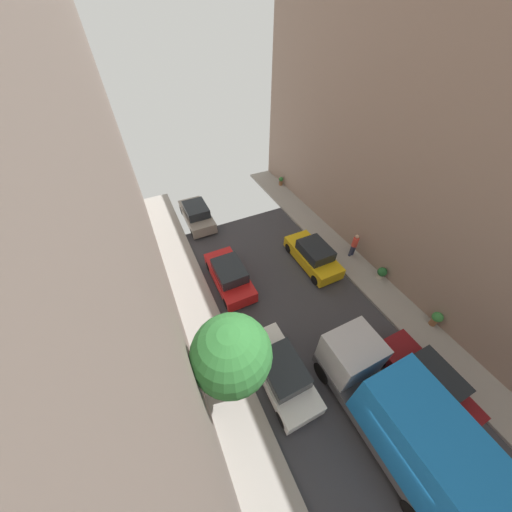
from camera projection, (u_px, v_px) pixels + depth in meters
name	position (u px, v px, depth m)	size (l,w,h in m)	color
ground	(395.00, 448.00, 9.95)	(32.00, 32.00, 0.00)	#38383D
sidewalk_right	(479.00, 387.00, 11.44)	(2.00, 44.00, 0.15)	gray
parked_car_left_2	(281.00, 372.00, 11.29)	(1.78, 4.20, 1.57)	white
parked_car_left_3	(229.00, 275.00, 15.23)	(1.78, 4.20, 1.57)	red
parked_car_left_4	(197.00, 215.00, 19.53)	(1.78, 4.20, 1.57)	gray
parked_car_right_2	(426.00, 380.00, 11.04)	(1.78, 4.20, 1.57)	maroon
parked_car_right_3	(313.00, 255.00, 16.43)	(1.78, 4.20, 1.57)	gold
delivery_truck	(400.00, 418.00, 9.10)	(2.26, 6.60, 3.38)	#4C4C51
pedestrian	(354.00, 245.00, 16.61)	(0.40, 0.36, 1.72)	#2D334C
street_tree_0	(231.00, 355.00, 8.43)	(2.69, 2.69, 5.25)	brown
potted_plant_0	(281.00, 181.00, 23.50)	(0.39, 0.39, 0.76)	brown
potted_plant_1	(382.00, 273.00, 15.57)	(0.55, 0.55, 0.78)	#B2A899
potted_plant_2	(437.00, 318.00, 13.21)	(0.52, 0.52, 0.91)	brown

